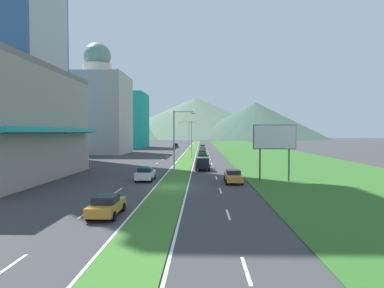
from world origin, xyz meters
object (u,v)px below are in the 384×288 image
street_lamp_near (177,138)px  car_3 (145,174)px  street_lamp_far (190,134)px  billboard_roadside (275,139)px  car_6 (106,205)px  car_4 (202,153)px  street_lamp_mid (190,136)px  car_2 (202,147)px  car_1 (233,176)px  pickup_truck_0 (203,164)px  car_5 (201,161)px  car_0 (176,145)px

street_lamp_near → car_3: size_ratio=2.15×
street_lamp_near → street_lamp_far: (-0.39, 58.29, 0.20)m
billboard_roadside → car_6: billboard_roadside is taller
car_3 → car_4: size_ratio=0.94×
car_3 → car_4: bearing=-9.7°
car_6 → car_3: bearing=0.5°
street_lamp_mid → car_2: street_lamp_mid is taller
billboard_roadside → car_3: bearing=179.3°
car_1 → car_2: car_2 is taller
car_3 → car_4: car_3 is taller
car_1 → pickup_truck_0: (-3.52, 12.25, 0.22)m
car_4 → car_2: bearing=179.8°
street_lamp_near → street_lamp_mid: size_ratio=1.05×
car_3 → pickup_truck_0: pickup_truck_0 is taller
car_6 → pickup_truck_0: pickup_truck_0 is taller
street_lamp_far → car_5: size_ratio=2.08×
street_lamp_mid → car_4: size_ratio=1.93×
car_1 → car_4: size_ratio=1.04×
street_lamp_far → car_5: street_lamp_far is taller
car_0 → car_4: 45.28m
car_1 → car_6: (-10.26, -14.88, -0.01)m
street_lamp_near → car_5: bearing=76.0°
street_lamp_near → car_1: 10.25m
car_4 → car_6: 56.93m
billboard_roadside → car_2: 73.03m
billboard_roadside → car_4: 41.67m
street_lamp_mid → car_3: bearing=-96.8°
street_lamp_mid → car_4: street_lamp_mid is taller
pickup_truck_0 → car_3: bearing=-32.1°
car_1 → pickup_truck_0: bearing=-164.0°
billboard_roadside → car_2: (-8.30, 72.43, -4.19)m
car_0 → car_5: 67.04m
street_lamp_near → car_0: bearing=94.8°
street_lamp_mid → pickup_truck_0: size_ratio=1.55×
car_4 → street_lamp_far: bearing=-170.1°
pickup_truck_0 → car_2: bearing=179.9°
car_0 → car_4: (10.23, -44.10, -0.06)m
car_0 → car_4: bearing=-166.9°
car_0 → car_5: bearing=-171.4°
car_4 → car_6: bearing=-6.9°
billboard_roadside → car_6: 22.43m
billboard_roadside → car_1: billboard_roadside is taller
car_1 → pickup_truck_0: 12.74m
pickup_truck_0 → billboard_roadside: bearing=37.1°
car_0 → car_2: car_0 is taller
billboard_roadside → car_5: 20.78m
car_2 → pickup_truck_0: 61.24m
street_lamp_near → street_lamp_mid: (0.72, 29.19, -0.16)m
street_lamp_near → car_1: (7.04, -6.09, -4.29)m
street_lamp_far → car_0: bearing=106.3°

